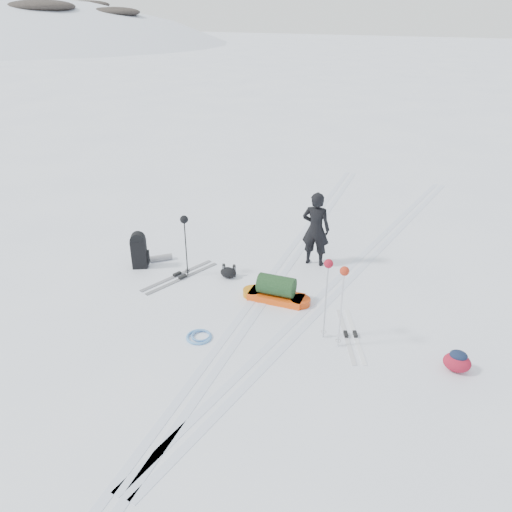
# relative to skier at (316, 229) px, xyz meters

# --- Properties ---
(ground) EXTENTS (200.00, 200.00, 0.00)m
(ground) POSITION_rel_skier_xyz_m (-0.48, -1.85, -0.86)
(ground) COLOR white
(ground) RESTS_ON ground
(ski_tracks) EXTENTS (3.38, 17.97, 0.01)m
(ski_tracks) POSITION_rel_skier_xyz_m (0.14, -0.98, -0.85)
(ski_tracks) COLOR silver
(ski_tracks) RESTS_ON ground
(skier) EXTENTS (0.66, 0.47, 1.72)m
(skier) POSITION_rel_skier_xyz_m (0.00, 0.00, 0.00)
(skier) COLOR black
(skier) RESTS_ON ground
(pulk_sled) EXTENTS (1.44, 0.54, 0.54)m
(pulk_sled) POSITION_rel_skier_xyz_m (-0.16, -1.83, -0.65)
(pulk_sled) COLOR #EC4C0D
(pulk_sled) RESTS_ON ground
(expedition_rucksack) EXTENTS (0.67, 0.88, 0.85)m
(expedition_rucksack) POSITION_rel_skier_xyz_m (-3.46, -1.78, -0.47)
(expedition_rucksack) COLOR black
(expedition_rucksack) RESTS_ON ground
(ski_poles_black) EXTENTS (0.17, 0.18, 1.40)m
(ski_poles_black) POSITION_rel_skier_xyz_m (-2.33, -1.69, 0.29)
(ski_poles_black) COLOR black
(ski_poles_black) RESTS_ON ground
(ski_poles_silver) EXTENTS (0.47, 0.30, 1.56)m
(ski_poles_silver) POSITION_rel_skier_xyz_m (1.25, -2.70, 0.45)
(ski_poles_silver) COLOR #AAADB0
(ski_poles_silver) RESTS_ON ground
(touring_skis_grey) EXTENTS (0.88, 1.89, 0.07)m
(touring_skis_grey) POSITION_rel_skier_xyz_m (-2.43, -1.86, -0.84)
(touring_skis_grey) COLOR gray
(touring_skis_grey) RESTS_ON ground
(touring_skis_white) EXTENTS (0.95, 1.61, 0.06)m
(touring_skis_white) POSITION_rel_skier_xyz_m (1.52, -2.39, -0.85)
(touring_skis_white) COLOR silver
(touring_skis_white) RESTS_ON ground
(rope_coil) EXTENTS (0.52, 0.52, 0.06)m
(rope_coil) POSITION_rel_skier_xyz_m (-0.89, -3.58, -0.83)
(rope_coil) COLOR #5899D8
(rope_coil) RESTS_ON ground
(small_daypack) EXTENTS (0.53, 0.46, 0.38)m
(small_daypack) POSITION_rel_skier_xyz_m (3.32, -2.59, -0.68)
(small_daypack) COLOR maroon
(small_daypack) RESTS_ON ground
(thermos_pair) EXTENTS (0.30, 0.19, 0.30)m
(thermos_pair) POSITION_rel_skier_xyz_m (-1.48, -1.36, -0.72)
(thermos_pair) COLOR slate
(thermos_pair) RESTS_ON ground
(stuff_sack) EXTENTS (0.38, 0.30, 0.23)m
(stuff_sack) POSITION_rel_skier_xyz_m (-1.47, -1.41, -0.75)
(stuff_sack) COLOR black
(stuff_sack) RESTS_ON ground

